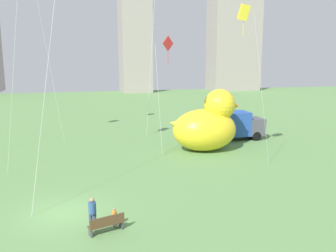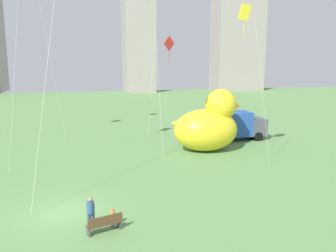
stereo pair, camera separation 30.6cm
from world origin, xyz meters
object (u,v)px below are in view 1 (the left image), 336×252
Objects in this scene: person_child at (114,216)px; kite_yellow at (244,13)px; person_adult at (92,211)px; giant_inflatable_duck at (207,125)px; box_truck at (234,126)px; kite_red at (167,48)px; park_bench at (107,224)px.

kite_yellow is (10.47, 8.53, 10.91)m from person_child.
person_adult is 16.94m from giant_inflatable_duck.
kite_red reaches higher than box_truck.
kite_yellow reaches higher than person_child.
kite_red is (6.34, 14.16, 8.60)m from park_bench.
person_child is 0.10× the size of kite_red.
person_adult is 0.28× the size of box_truck.
giant_inflatable_duck is 0.66× the size of kite_red.
person_adult is 1.59× the size of person_child.
box_truck is at bearing 50.89° from person_child.
person_child is (0.43, 0.57, 0.07)m from park_bench.
kite_red reaches higher than person_child.
person_child is 17.10m from kite_red.
box_truck is 11.37m from kite_red.
kite_yellow reaches higher than kite_red.
person_child is at bearing -140.82° from kite_yellow.
kite_yellow is at bearing 39.89° from park_bench.
person_adult is at bearing 131.79° from park_bench.
person_child is (1.06, -0.14, -0.32)m from person_adult.
kite_yellow is (-3.21, -8.29, 10.02)m from box_truck.
park_bench is 22.42m from box_truck.
kite_red reaches higher than person_adult.
park_bench is 1.03m from person_adult.
kite_yellow reaches higher than park_bench.
park_bench is 0.15× the size of kite_yellow.
person_adult is 0.16× the size of kite_red.
park_bench is 0.72m from person_child.
box_truck is (14.10, 17.40, 0.96)m from park_bench.
giant_inflatable_duck is 7.62m from kite_red.
person_child is at bearing -125.49° from giant_inflatable_duck.
kite_red is at bearing 66.50° from person_child.
giant_inflatable_duck is 5.54m from box_truck.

